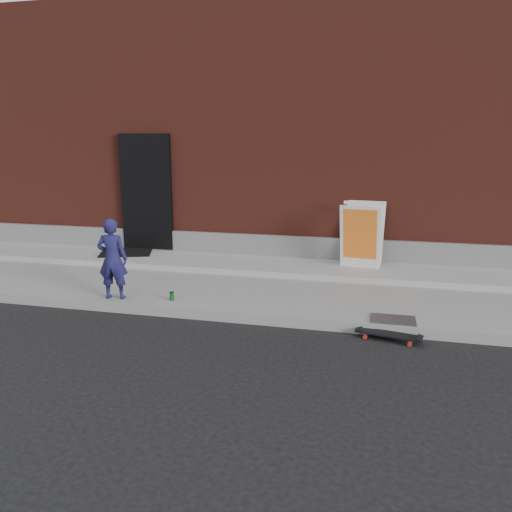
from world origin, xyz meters
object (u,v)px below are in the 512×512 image
(pizza_sign, at_px, (362,234))
(child, at_px, (112,259))
(soda_can, at_px, (172,296))
(skateboard, at_px, (389,335))

(pizza_sign, bearing_deg, child, -145.45)
(soda_can, bearing_deg, pizza_sign, 41.21)
(child, relative_size, soda_can, 9.58)
(pizza_sign, relative_size, soda_can, 9.16)
(pizza_sign, xyz_separation_m, soda_can, (-2.60, -2.27, -0.60))
(child, relative_size, skateboard, 1.47)
(skateboard, xyz_separation_m, soda_can, (-3.03, 0.42, 0.14))
(child, bearing_deg, pizza_sign, -154.61)
(skateboard, distance_m, pizza_sign, 2.83)
(soda_can, bearing_deg, skateboard, -7.88)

